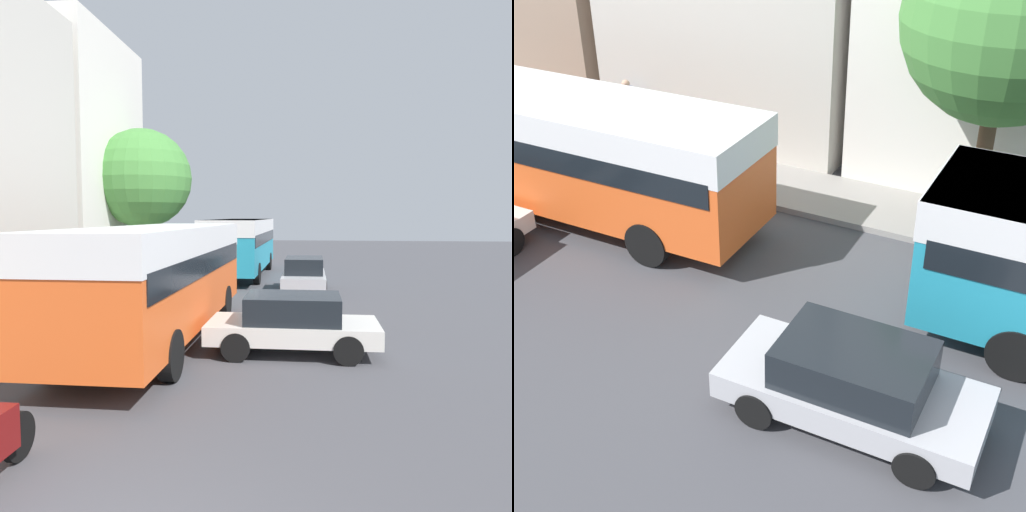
{
  "view_description": "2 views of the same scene",
  "coord_description": "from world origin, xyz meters",
  "views": [
    {
      "loc": [
        2.02,
        -3.5,
        3.17
      ],
      "look_at": [
        -0.19,
        16.23,
        1.55
      ],
      "focal_mm": 35.0,
      "sensor_mm": 36.0,
      "label": 1
    },
    {
      "loc": [
        9.66,
        19.67,
        8.18
      ],
      "look_at": [
        -0.23,
        14.66,
        1.29
      ],
      "focal_mm": 50.0,
      "sensor_mm": 36.0,
      "label": 2
    }
  ],
  "objects": [
    {
      "name": "bus_lead",
      "position": [
        -1.8,
        8.59,
        1.89
      ],
      "size": [
        2.59,
        9.64,
        2.89
      ],
      "color": "#EA5B23",
      "rests_on": "ground_plane"
    },
    {
      "name": "car_far_curb",
      "position": [
        1.71,
        17.07,
        0.75
      ],
      "size": [
        1.8,
        4.13,
        1.44
      ],
      "rotation": [
        0.0,
        0.0,
        3.14
      ],
      "color": "#B7B7BC",
      "rests_on": "ground_plane"
    },
    {
      "name": "pedestrian_near_curb",
      "position": [
        -5.72,
        7.38,
        1.06
      ],
      "size": [
        0.43,
        0.43,
        1.79
      ],
      "color": "#232838",
      "rests_on": "sidewalk"
    },
    {
      "name": "street_tree",
      "position": [
        -5.21,
        17.34,
        4.73
      ],
      "size": [
        4.2,
        4.2,
        6.7
      ],
      "color": "brown",
      "rests_on": "sidewalk"
    }
  ]
}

